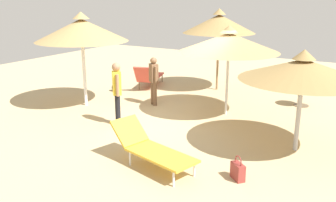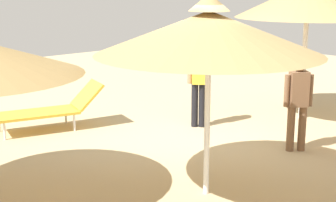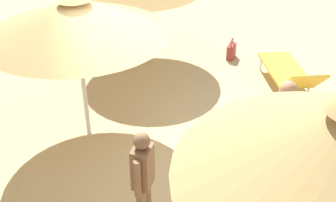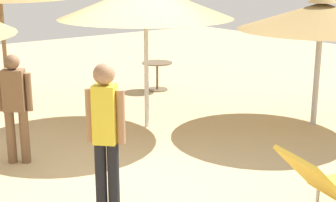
% 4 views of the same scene
% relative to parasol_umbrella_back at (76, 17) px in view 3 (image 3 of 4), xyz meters
% --- Properties ---
extents(ground, '(24.00, 24.00, 0.10)m').
position_rel_parasol_umbrella_back_xyz_m(ground, '(-0.95, 1.01, -2.21)').
color(ground, tan).
extents(parasol_umbrella_back, '(2.91, 2.91, 2.64)m').
position_rel_parasol_umbrella_back_xyz_m(parasol_umbrella_back, '(0.00, 0.00, 0.00)').
color(parasol_umbrella_back, white).
rests_on(parasol_umbrella_back, ground).
extents(lounge_chair_front, '(1.19, 2.13, 0.86)m').
position_rel_parasol_umbrella_back_xyz_m(lounge_chair_front, '(-4.10, -0.00, -1.74)').
color(lounge_chair_front, gold).
rests_on(lounge_chair_front, ground).
extents(person_standing_far_right, '(0.34, 0.33, 1.73)m').
position_rel_parasol_umbrella_back_xyz_m(person_standing_far_right, '(-2.37, 2.22, -1.17)').
color(person_standing_far_right, black).
rests_on(person_standing_far_right, ground).
extents(person_standing_near_right, '(0.35, 0.41, 1.56)m').
position_rel_parasol_umbrella_back_xyz_m(person_standing_near_right, '(-0.24, 2.40, -1.27)').
color(person_standing_near_right, brown).
rests_on(person_standing_near_right, ground).
extents(handbag, '(0.34, 0.36, 0.50)m').
position_rel_parasol_umbrella_back_xyz_m(handbag, '(-3.75, -1.76, -1.97)').
color(handbag, maroon).
rests_on(handbag, ground).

